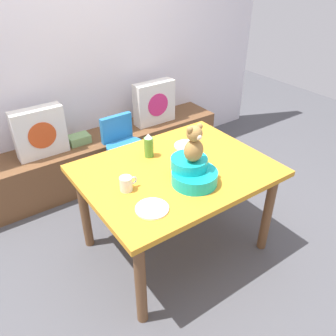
# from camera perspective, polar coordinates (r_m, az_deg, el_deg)

# --- Properties ---
(ground_plane) EXTENTS (8.00, 8.00, 0.00)m
(ground_plane) POSITION_cam_1_polar(r_m,az_deg,el_deg) (2.86, 1.18, -12.65)
(ground_plane) COLOR #4C4C51
(back_wall) EXTENTS (4.40, 0.10, 2.60)m
(back_wall) POSITION_cam_1_polar(r_m,az_deg,el_deg) (3.44, -14.60, 19.37)
(back_wall) COLOR silver
(back_wall) RESTS_ON ground_plane
(window_bench) EXTENTS (2.60, 0.44, 0.46)m
(window_bench) POSITION_cam_1_polar(r_m,az_deg,el_deg) (3.59, -10.64, 1.91)
(window_bench) COLOR brown
(window_bench) RESTS_ON ground_plane
(pillow_floral_left) EXTENTS (0.44, 0.15, 0.44)m
(pillow_floral_left) POSITION_cam_1_polar(r_m,az_deg,el_deg) (3.21, -20.57, 5.56)
(pillow_floral_left) COLOR white
(pillow_floral_left) RESTS_ON window_bench
(pillow_floral_right) EXTENTS (0.44, 0.15, 0.44)m
(pillow_floral_right) POSITION_cam_1_polar(r_m,az_deg,el_deg) (3.64, -2.29, 10.80)
(pillow_floral_right) COLOR white
(pillow_floral_right) RESTS_ON window_bench
(book_stack) EXTENTS (0.20, 0.14, 0.08)m
(book_stack) POSITION_cam_1_polar(r_m,az_deg,el_deg) (3.39, -14.59, 4.67)
(book_stack) COLOR #7EA666
(book_stack) RESTS_ON window_bench
(dining_table) EXTENTS (1.30, 1.01, 0.74)m
(dining_table) POSITION_cam_1_polar(r_m,az_deg,el_deg) (2.44, 1.35, -1.96)
(dining_table) COLOR orange
(dining_table) RESTS_ON ground_plane
(highchair) EXTENTS (0.34, 0.45, 0.79)m
(highchair) POSITION_cam_1_polar(r_m,az_deg,el_deg) (3.11, -7.21, 3.34)
(highchair) COLOR #2672B2
(highchair) RESTS_ON ground_plane
(infant_seat_teal) EXTENTS (0.30, 0.33, 0.16)m
(infant_seat_teal) POSITION_cam_1_polar(r_m,az_deg,el_deg) (2.22, 4.12, -0.73)
(infant_seat_teal) COLOR #13B0B0
(infant_seat_teal) RESTS_ON dining_table
(teddy_bear) EXTENTS (0.13, 0.12, 0.25)m
(teddy_bear) POSITION_cam_1_polar(r_m,az_deg,el_deg) (2.12, 4.35, 3.94)
(teddy_bear) COLOR #A3783E
(teddy_bear) RESTS_ON infant_seat_teal
(ketchup_bottle) EXTENTS (0.07, 0.07, 0.18)m
(ketchup_bottle) POSITION_cam_1_polar(r_m,az_deg,el_deg) (2.49, -3.23, 3.71)
(ketchup_bottle) COLOR #4C8C33
(ketchup_bottle) RESTS_ON dining_table
(coffee_mug) EXTENTS (0.12, 0.08, 0.09)m
(coffee_mug) POSITION_cam_1_polar(r_m,az_deg,el_deg) (2.17, -6.94, -2.59)
(coffee_mug) COLOR silver
(coffee_mug) RESTS_ON dining_table
(dinner_plate_near) EXTENTS (0.20, 0.20, 0.01)m
(dinner_plate_near) POSITION_cam_1_polar(r_m,az_deg,el_deg) (2.02, -2.68, -6.76)
(dinner_plate_near) COLOR white
(dinner_plate_near) RESTS_ON dining_table
(dinner_plate_far) EXTENTS (0.20, 0.20, 0.01)m
(dinner_plate_far) POSITION_cam_1_polar(r_m,az_deg,el_deg) (2.66, 3.19, 3.71)
(dinner_plate_far) COLOR white
(dinner_plate_far) RESTS_ON dining_table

